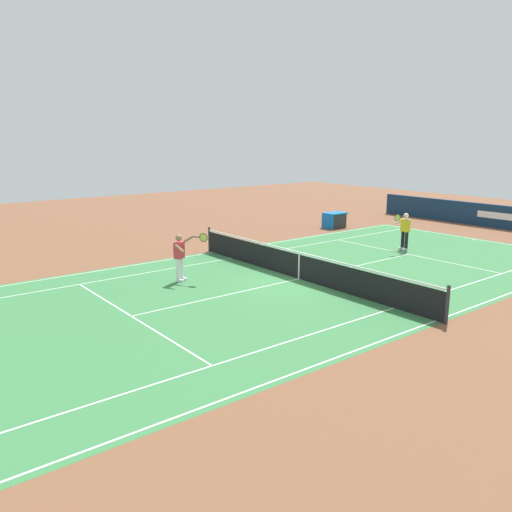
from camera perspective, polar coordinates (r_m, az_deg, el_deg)
The scene contains 8 objects.
ground_plane at distance 18.38m, azimuth 4.78°, elevation -2.53°, with size 60.00×60.00×0.00m, color brown.
court_slab at distance 18.38m, azimuth 4.78°, elevation -2.53°, with size 24.20×11.40×0.00m, color #387A42.
court_line_markings at distance 18.38m, azimuth 4.78°, elevation -2.52°, with size 23.85×11.05×0.01m.
tennis_net at distance 18.26m, azimuth 4.81°, elevation -1.04°, with size 0.10×11.70×1.08m.
tennis_player_near at distance 18.02m, azimuth -8.38°, elevation 0.10°, with size 1.02×0.84×1.70m.
tennis_player_far at distance 23.86m, azimuth 16.14°, elevation 2.86°, with size 1.15×0.76×1.70m.
tennis_ball at distance 21.20m, azimuth 1.89°, elevation -0.31°, with size 0.07×0.07×0.07m, color #CCE01E.
equipment_cart_tarped at distance 29.06m, azimuth 8.70°, elevation 3.96°, with size 1.25×0.84×0.85m.
Camera 1 is at (12.11, 12.94, 4.87)m, focal length 36.13 mm.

